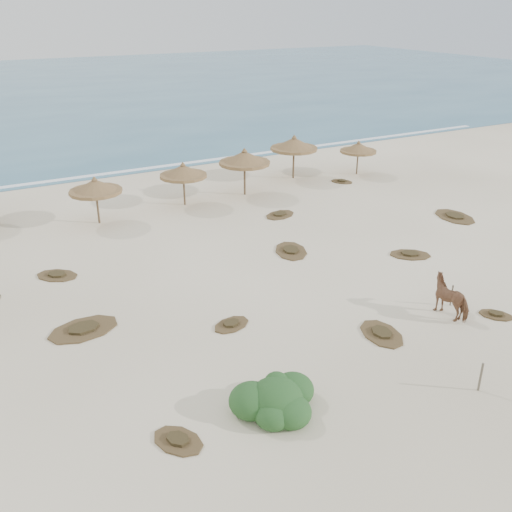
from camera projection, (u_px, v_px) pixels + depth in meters
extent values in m
plane|color=white|center=(339.00, 327.00, 22.47)|extent=(160.00, 160.00, 0.00)
cube|color=#295C7B|center=(33.00, 90.00, 82.69)|extent=(200.00, 100.00, 0.01)
cube|color=white|center=(137.00, 170.00, 43.34)|extent=(70.00, 0.60, 0.01)
cylinder|color=brown|center=(98.00, 206.00, 32.57)|extent=(0.12, 0.12, 2.09)
cylinder|color=olive|center=(96.00, 191.00, 32.21)|extent=(3.20, 3.20, 0.18)
cone|color=olive|center=(95.00, 186.00, 32.08)|extent=(3.10, 3.10, 0.75)
cone|color=olive|center=(94.00, 178.00, 31.89)|extent=(0.36, 0.36, 0.22)
cylinder|color=brown|center=(184.00, 189.00, 35.53)|extent=(0.12, 0.12, 2.06)
cylinder|color=olive|center=(183.00, 176.00, 35.18)|extent=(3.19, 3.19, 0.18)
cone|color=olive|center=(183.00, 171.00, 35.05)|extent=(3.08, 3.08, 0.74)
cone|color=olive|center=(183.00, 164.00, 34.87)|extent=(0.35, 0.35, 0.22)
cylinder|color=brown|center=(245.00, 177.00, 37.39)|extent=(0.13, 0.13, 2.34)
cylinder|color=olive|center=(245.00, 163.00, 36.99)|extent=(4.11, 4.11, 0.20)
cone|color=olive|center=(245.00, 157.00, 36.84)|extent=(3.97, 3.97, 0.84)
cone|color=olive|center=(244.00, 150.00, 36.64)|extent=(0.40, 0.40, 0.25)
cylinder|color=brown|center=(294.00, 162.00, 40.92)|extent=(0.13, 0.13, 2.35)
cylinder|color=olive|center=(294.00, 149.00, 40.52)|extent=(4.11, 4.11, 0.20)
cone|color=olive|center=(294.00, 143.00, 40.37)|extent=(3.97, 3.97, 0.84)
cone|color=olive|center=(294.00, 136.00, 40.16)|extent=(0.40, 0.40, 0.25)
cylinder|color=brown|center=(357.00, 162.00, 41.95)|extent=(0.11, 0.11, 1.87)
cylinder|color=olive|center=(358.00, 151.00, 41.63)|extent=(3.09, 3.09, 0.16)
cone|color=olive|center=(358.00, 147.00, 41.51)|extent=(2.99, 2.99, 0.67)
cone|color=olive|center=(359.00, 142.00, 41.35)|extent=(0.32, 0.32, 0.20)
imported|color=#986645|center=(452.00, 297.00, 23.05)|extent=(1.12, 1.99, 1.60)
cylinder|color=#6D6352|center=(481.00, 377.00, 18.59)|extent=(0.10, 0.10, 1.06)
cylinder|color=#6D6352|center=(452.00, 295.00, 23.87)|extent=(0.09, 0.09, 0.95)
ellipsoid|color=#2B5323|center=(276.00, 399.00, 17.65)|extent=(1.70, 1.70, 1.28)
ellipsoid|color=#2B5323|center=(293.00, 390.00, 18.22)|extent=(1.36, 1.36, 1.02)
ellipsoid|color=#2B5323|center=(252.00, 401.00, 17.64)|extent=(1.45, 1.45, 1.09)
ellipsoid|color=#2B5323|center=(291.00, 412.00, 17.29)|extent=(1.28, 1.28, 0.96)
ellipsoid|color=#2B5323|center=(274.00, 414.00, 17.22)|extent=(1.19, 1.19, 0.89)
ellipsoid|color=#2B5323|center=(278.00, 385.00, 18.55)|extent=(1.02, 1.02, 0.77)
ellipsoid|color=#2B5323|center=(277.00, 382.00, 17.98)|extent=(0.77, 0.77, 0.57)
ellipsoid|color=#2B5323|center=(268.00, 391.00, 17.46)|extent=(0.68, 0.68, 0.51)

